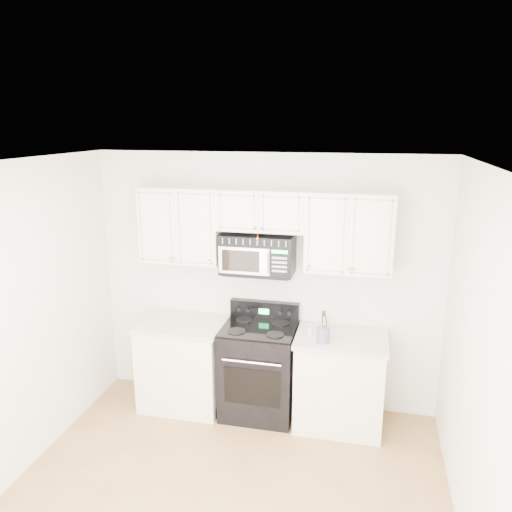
# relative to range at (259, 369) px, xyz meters

# --- Properties ---
(room) EXTENTS (3.51, 3.51, 2.61)m
(room) POSITION_rel_range_xyz_m (0.00, -1.45, 0.82)
(room) COLOR #9F7E43
(room) RESTS_ON ground
(base_cabinet_left) EXTENTS (0.86, 0.65, 0.92)m
(base_cabinet_left) POSITION_rel_range_xyz_m (-0.80, -0.01, -0.06)
(base_cabinet_left) COLOR silver
(base_cabinet_left) RESTS_ON ground
(base_cabinet_right) EXTENTS (0.86, 0.65, 0.92)m
(base_cabinet_right) POSITION_rel_range_xyz_m (0.80, -0.01, -0.06)
(base_cabinet_right) COLOR silver
(base_cabinet_right) RESTS_ON ground
(range) EXTENTS (0.71, 0.65, 1.11)m
(range) POSITION_rel_range_xyz_m (0.00, 0.00, 0.00)
(range) COLOR black
(range) RESTS_ON ground
(upper_cabinets) EXTENTS (2.44, 0.37, 0.75)m
(upper_cabinets) POSITION_rel_range_xyz_m (0.00, 0.14, 1.45)
(upper_cabinets) COLOR silver
(upper_cabinets) RESTS_ON ground
(microwave) EXTENTS (0.70, 0.40, 0.39)m
(microwave) POSITION_rel_range_xyz_m (-0.04, 0.12, 1.16)
(microwave) COLOR black
(microwave) RESTS_ON ground
(utensil_crock) EXTENTS (0.11, 0.11, 0.31)m
(utensil_crock) POSITION_rel_range_xyz_m (0.64, -0.18, 0.51)
(utensil_crock) COLOR slate
(utensil_crock) RESTS_ON base_cabinet_right
(shaker_salt) EXTENTS (0.04, 0.04, 0.10)m
(shaker_salt) POSITION_rel_range_xyz_m (0.50, -0.05, 0.49)
(shaker_salt) COLOR silver
(shaker_salt) RESTS_ON base_cabinet_right
(shaker_pepper) EXTENTS (0.04, 0.04, 0.11)m
(shaker_pepper) POSITION_rel_range_xyz_m (0.63, -0.14, 0.49)
(shaker_pepper) COLOR silver
(shaker_pepper) RESTS_ON base_cabinet_right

